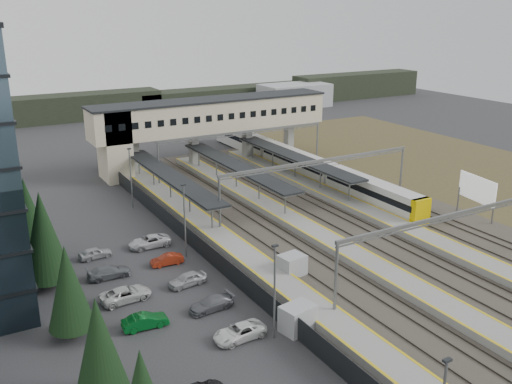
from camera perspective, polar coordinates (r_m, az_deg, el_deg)
ground at (r=56.99m, az=4.53°, el=-8.42°), size 220.00×220.00×0.00m
conifer_row at (r=43.86m, az=-17.23°, el=-10.69°), size 4.42×49.82×9.50m
car_park at (r=46.21m, az=-5.31°, el=-14.38°), size 10.75×44.77×1.29m
lampposts at (r=52.48m, az=-3.43°, el=-5.58°), size 0.50×53.25×8.07m
fence at (r=57.52m, az=-3.69°, el=-7.03°), size 0.08×90.00×2.00m
relay_cabin_near at (r=47.73m, az=4.20°, el=-12.48°), size 3.02×2.44×2.26m
relay_cabin_far at (r=56.55m, az=3.62°, el=-7.37°), size 2.66×2.31×2.22m
rail_corridor at (r=65.63m, az=8.88°, el=-4.64°), size 34.00×90.00×0.92m
canopies at (r=80.74m, az=-1.99°, el=2.63°), size 23.10×30.00×3.28m
footbridge at (r=93.33m, az=-5.96°, el=7.17°), size 40.40×6.40×11.20m
gantries at (r=63.89m, az=12.11°, el=-0.01°), size 28.40×62.28×7.17m
train at (r=90.65m, az=4.27°, el=2.95°), size 2.58×53.97×3.25m
billboard at (r=75.72m, az=21.23°, el=0.16°), size 1.15×6.30×5.47m
treeline_far at (r=146.04m, az=-8.15°, el=9.00°), size 170.00×19.00×7.00m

